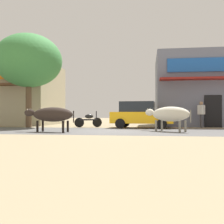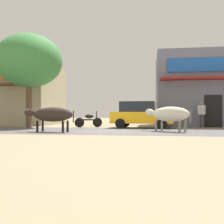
# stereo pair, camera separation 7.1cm
# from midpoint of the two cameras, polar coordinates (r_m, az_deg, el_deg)

# --- Properties ---
(ground) EXTENTS (80.00, 80.00, 0.00)m
(ground) POSITION_cam_midpoint_polar(r_m,az_deg,el_deg) (13.87, -0.93, -4.05)
(ground) COLOR gray
(asphalt_road) EXTENTS (72.00, 5.59, 0.00)m
(asphalt_road) POSITION_cam_midpoint_polar(r_m,az_deg,el_deg) (13.87, -0.93, -4.04)
(asphalt_road) COLOR #545353
(asphalt_road) RESTS_ON ground
(storefront_left_cafe) EXTENTS (7.07, 6.57, 4.92)m
(storefront_left_cafe) POSITION_cam_midpoint_polar(r_m,az_deg,el_deg) (23.73, -20.27, 3.47)
(storefront_left_cafe) COLOR tan
(storefront_left_cafe) RESTS_ON ground
(storefront_right_club) EXTENTS (6.37, 6.57, 5.23)m
(storefront_right_club) POSITION_cam_midpoint_polar(r_m,az_deg,el_deg) (21.31, 17.91, 4.31)
(storefront_right_club) COLOR slate
(storefront_right_club) RESTS_ON ground
(roadside_tree) EXTENTS (4.32, 4.32, 6.08)m
(roadside_tree) POSITION_cam_midpoint_polar(r_m,az_deg,el_deg) (18.64, -17.40, 10.31)
(roadside_tree) COLOR brown
(roadside_tree) RESTS_ON ground
(parked_hatchback_car) EXTENTS (3.92, 2.19, 1.64)m
(parked_hatchback_car) POSITION_cam_midpoint_polar(r_m,az_deg,el_deg) (16.82, 6.02, -0.53)
(parked_hatchback_car) COLOR #F3AB15
(parked_hatchback_car) RESTS_ON ground
(parked_motorcycle) EXTENTS (1.68, 0.86, 1.06)m
(parked_motorcycle) POSITION_cam_midpoint_polar(r_m,az_deg,el_deg) (17.67, -5.09, -1.72)
(parked_motorcycle) COLOR black
(parked_motorcycle) RESTS_ON ground
(cow_near_brown) EXTENTS (2.73, 1.05, 1.20)m
(cow_near_brown) POSITION_cam_midpoint_polar(r_m,az_deg,el_deg) (13.34, -12.92, -0.56)
(cow_near_brown) COLOR #2E2520
(cow_near_brown) RESTS_ON ground
(cow_far_dark) EXTENTS (2.36, 2.18, 1.24)m
(cow_far_dark) POSITION_cam_midpoint_polar(r_m,az_deg,el_deg) (13.69, 11.93, -0.47)
(cow_far_dark) COLOR beige
(cow_far_dark) RESTS_ON ground
(pedestrian_by_shop) EXTENTS (0.48, 0.61, 1.67)m
(pedestrian_by_shop) POSITION_cam_midpoint_polar(r_m,az_deg,el_deg) (18.00, 18.34, -0.05)
(pedestrian_by_shop) COLOR #3F3F47
(pedestrian_by_shop) RESTS_ON ground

